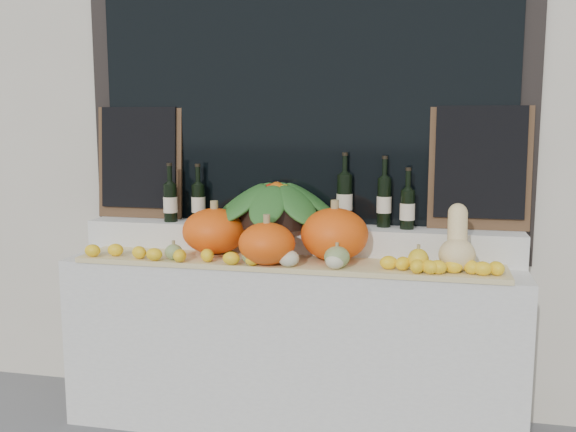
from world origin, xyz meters
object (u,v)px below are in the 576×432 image
at_px(butternut_squash, 457,244).
at_px(wine_bottle_tall, 344,199).
at_px(pumpkin_right, 334,234).
at_px(produce_bowl, 277,203).
at_px(pumpkin_left, 215,231).

height_order(butternut_squash, wine_bottle_tall, wine_bottle_tall).
bearing_deg(pumpkin_right, wine_bottle_tall, 86.72).
xyz_separation_m(produce_bowl, wine_bottle_tall, (0.35, 0.06, 0.03)).
relative_size(produce_bowl, wine_bottle_tall, 1.82).
bearing_deg(pumpkin_right, butternut_squash, -7.33).
height_order(pumpkin_left, produce_bowl, produce_bowl).
bearing_deg(pumpkin_left, pumpkin_right, -2.75).
bearing_deg(produce_bowl, pumpkin_left, -150.78).
relative_size(pumpkin_right, produce_bowl, 0.48).
bearing_deg(wine_bottle_tall, pumpkin_right, -93.28).
relative_size(pumpkin_right, butternut_squash, 1.11).
bearing_deg(butternut_squash, produce_bowl, 163.72).
distance_m(butternut_squash, wine_bottle_tall, 0.67).
distance_m(produce_bowl, wine_bottle_tall, 0.36).
height_order(pumpkin_right, produce_bowl, produce_bowl).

